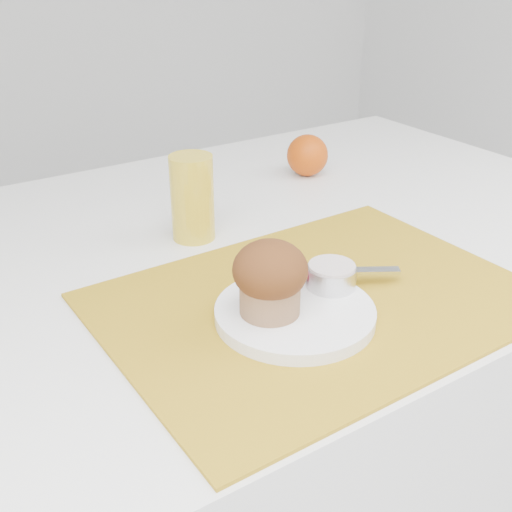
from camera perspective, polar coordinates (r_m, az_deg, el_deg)
table at (r=1.16m, az=0.31°, el=-14.90°), size 1.20×0.80×0.75m
placemat at (r=0.77m, az=5.52°, el=-3.96°), size 0.50×0.37×0.00m
plate at (r=0.73m, az=3.48°, el=-5.09°), size 0.23×0.23×0.01m
ramekin at (r=0.76m, az=6.71°, el=-1.84°), size 0.08×0.08×0.03m
cream at (r=0.76m, az=6.76°, el=-0.98°), size 0.06×0.06×0.01m
raspberry_near at (r=0.75m, az=2.38°, el=-2.36°), size 0.02×0.02×0.02m
raspberry_far at (r=0.77m, az=3.69°, el=-1.82°), size 0.02×0.02×0.02m
butter_knife at (r=0.80m, az=6.34°, el=-1.38°), size 0.16×0.11×0.00m
orange at (r=1.17m, az=4.59°, el=8.92°), size 0.07×0.07×0.07m
juice_glass at (r=0.91m, az=-5.68°, el=5.16°), size 0.07×0.07×0.12m
muffin at (r=0.69m, az=1.26°, el=-1.92°), size 0.08×0.08×0.09m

